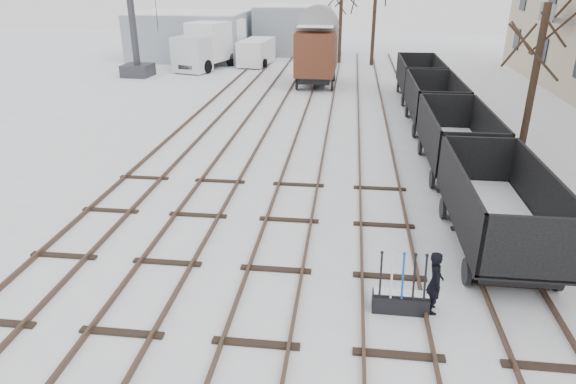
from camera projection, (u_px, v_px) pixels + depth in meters
The scene contains 17 objects.
ground at pixel (276, 270), 13.70m from camera, with size 120.00×120.00×0.00m, color white.
tracks at pixel (314, 127), 26.16m from camera, with size 13.90×52.00×0.16m.
shed_left at pixel (191, 35), 47.19m from camera, with size 10.00×8.00×4.10m.
shed_right at pixel (293, 30), 49.77m from camera, with size 7.00×6.00×4.50m.
ground_frame at pixel (400, 300), 11.96m from camera, with size 1.30×0.43×1.49m.
worker at pixel (435, 282), 11.78m from camera, with size 0.57×0.37×1.56m, color black.
freight_wagon_a at pixel (496, 220), 14.40m from camera, with size 2.41×6.01×2.46m.
freight_wagon_b at pixel (456, 148), 20.24m from camera, with size 2.41×6.01×2.46m.
freight_wagon_c at pixel (433, 109), 26.08m from camera, with size 2.41×6.01×2.46m.
freight_wagon_d at pixel (419, 84), 31.92m from camera, with size 2.41×6.01×2.46m.
box_van_wagon at pixel (317, 50), 35.37m from camera, with size 2.94×5.48×4.16m.
lorry at pixel (211, 44), 42.46m from camera, with size 4.15×8.45×3.67m.
panel_van at pixel (256, 52), 43.80m from camera, with size 2.62×5.06×2.14m.
crane at pixel (136, 39), 38.59m from camera, with size 2.16×6.02×10.27m.
tree_near at pixel (533, 84), 20.97m from camera, with size 0.30×0.30×6.29m, color black.
tree_far_left at pixel (340, 24), 44.08m from camera, with size 0.30×0.30×6.56m, color black.
tree_far_right at pixel (374, 23), 42.86m from camera, with size 0.30×0.30×6.97m, color black.
Camera 1 is at (1.74, -11.65, 7.32)m, focal length 32.00 mm.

